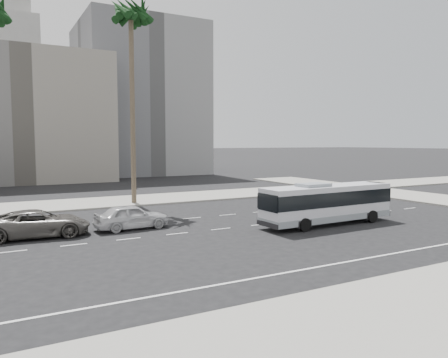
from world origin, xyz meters
TOP-DOWN VIEW (x-y plane):
  - ground at (0.00, 0.00)m, footprint 700.00×700.00m
  - sidewalk_north at (0.00, 15.50)m, footprint 120.00×7.00m
  - midrise_beige_west at (-12.00, 45.00)m, footprint 24.00×18.00m
  - midrise_gray_center at (8.00, 52.00)m, footprint 20.00×20.00m
  - civic_tower at (-2.00, 250.00)m, footprint 42.00×42.00m
  - highrise_right at (45.00, 230.00)m, footprint 26.00×26.00m
  - highrise_far at (70.00, 260.00)m, footprint 22.00×22.00m
  - city_bus at (4.09, -2.01)m, footprint 10.01×2.54m
  - car_a at (-7.98, 2.81)m, footprint 2.08×4.75m
  - car_b at (-13.48, 3.09)m, footprint 3.13×6.00m
  - palm_near at (-4.62, 13.51)m, footprint 5.32×5.32m

SIDE VIEW (x-z plane):
  - ground at x=0.00m, z-range 0.00..0.00m
  - sidewalk_north at x=0.00m, z-range 0.00..0.15m
  - car_a at x=-7.98m, z-range 0.00..1.59m
  - car_b at x=-13.48m, z-range 0.00..1.61m
  - city_bus at x=4.09m, z-range 0.07..2.93m
  - midrise_beige_west at x=-12.00m, z-range 0.00..18.00m
  - midrise_gray_center at x=8.00m, z-range 0.00..26.00m
  - palm_near at x=-4.62m, z-range 7.27..25.17m
  - highrise_far at x=70.00m, z-range 0.00..60.00m
  - highrise_right at x=45.00m, z-range 0.00..70.00m
  - civic_tower at x=-2.00m, z-range -25.67..103.33m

